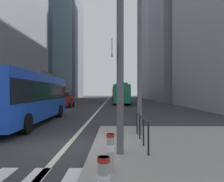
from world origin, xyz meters
name	(u,v)px	position (x,y,z in m)	size (l,w,h in m)	color
ground_plane	(101,108)	(0.00, 20.00, 0.00)	(160.00, 160.00, 0.00)	#303033
lane_centre_line	(104,104)	(0.00, 30.00, 0.01)	(0.20, 80.00, 0.01)	beige
office_tower_left_mid	(39,31)	(-16.00, 44.06, 16.15)	(11.97, 19.61, 32.31)	slate
office_tower_left_far	(63,43)	(-16.00, 68.27, 18.64)	(11.72, 18.96, 37.28)	slate
office_tower_right_mid	(181,31)	(17.00, 43.38, 15.83)	(13.26, 24.17, 31.65)	gray
office_tower_right_far	(159,23)	(17.00, 69.92, 25.66)	(12.07, 23.50, 51.32)	slate
city_bus_blue_oncoming	(29,95)	(-3.74, 6.04, 1.84)	(2.90, 11.41, 3.40)	blue
city_bus_red_receding	(122,93)	(2.95, 28.97, 1.84)	(2.90, 10.66, 3.40)	#198456
city_bus_red_distant	(117,92)	(2.45, 47.95, 1.84)	(2.83, 11.00, 3.40)	red
car_oncoming_mid	(65,100)	(-4.79, 21.15, 0.99)	(2.08, 4.07, 1.94)	maroon
car_receding_near	(117,95)	(2.32, 58.32, 0.99)	(2.09, 4.05, 1.94)	black
traffic_signal_gantry	(56,25)	(0.00, -1.50, 4.10)	(5.92, 0.65, 6.00)	#515156
street_lamp_post	(140,19)	(2.90, 1.62, 5.28)	(5.50, 0.32, 8.00)	#56565B
bollard_left	(110,151)	(1.69, -3.05, 0.65)	(0.20, 0.20, 0.90)	#99999E
pedestrian_railing	(142,124)	(2.80, 0.07, 0.85)	(0.06, 3.55, 0.98)	black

